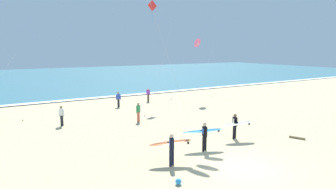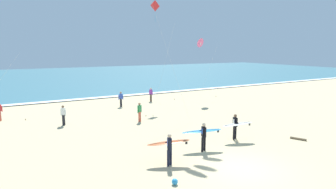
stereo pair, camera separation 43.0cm
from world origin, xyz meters
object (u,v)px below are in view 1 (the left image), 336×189
at_px(bystander_green_top, 138,112).
at_px(surfer_trailing, 204,133).
at_px(surfer_third, 236,124).
at_px(bystander_purple_top, 148,95).
at_px(surfer_lead, 171,145).
at_px(bystander_blue_top, 118,99).
at_px(kite_delta_rose_far, 197,43).
at_px(kite_diamond_scarlet_near, 153,10).
at_px(bystander_white_top, 62,116).
at_px(driftwood_log, 297,138).
at_px(beach_ball, 178,182).

bearing_deg(bystander_green_top, surfer_trailing, -85.74).
height_order(surfer_third, bystander_purple_top, surfer_third).
height_order(surfer_lead, surfer_trailing, same).
xyz_separation_m(surfer_lead, bystander_blue_top, (2.89, 15.43, -0.23)).
distance_m(surfer_lead, bystander_blue_top, 15.70).
relative_size(bystander_green_top, bystander_blue_top, 1.00).
relative_size(surfer_trailing, bystander_blue_top, 1.57).
distance_m(surfer_third, bystander_purple_top, 15.30).
bearing_deg(kite_delta_rose_far, surfer_trailing, -124.49).
distance_m(kite_diamond_scarlet_near, bystander_white_top, 15.30).
bearing_deg(surfer_lead, surfer_trailing, 17.28).
height_order(kite_delta_rose_far, driftwood_log, kite_delta_rose_far).
bearing_deg(kite_diamond_scarlet_near, driftwood_log, -82.71).
bearing_deg(bystander_white_top, bystander_purple_top, 29.38).
relative_size(surfer_lead, surfer_trailing, 0.92).
distance_m(kite_diamond_scarlet_near, bystander_purple_top, 9.33).
relative_size(kite_delta_rose_far, driftwood_log, 7.15).
bearing_deg(bystander_green_top, kite_delta_rose_far, 29.95).
height_order(bystander_green_top, bystander_white_top, same).
bearing_deg(bystander_white_top, kite_delta_rose_far, 14.01).
height_order(surfer_third, beach_ball, surfer_third).
bearing_deg(kite_delta_rose_far, bystander_blue_top, 175.44).
distance_m(surfer_lead, kite_diamond_scarlet_near, 19.90).
xyz_separation_m(surfer_third, driftwood_log, (3.67, -1.99, -0.98)).
relative_size(bystander_white_top, driftwood_log, 1.58).
bearing_deg(beach_ball, kite_diamond_scarlet_near, 65.67).
relative_size(kite_diamond_scarlet_near, bystander_white_top, 7.01).
xyz_separation_m(surfer_third, kite_delta_rose_far, (6.43, 13.32, 5.58)).
xyz_separation_m(surfer_third, bystander_green_top, (-3.66, 7.50, -0.23)).
relative_size(bystander_white_top, beach_ball, 5.68).
height_order(bystander_purple_top, bystander_blue_top, same).
bearing_deg(bystander_white_top, bystander_blue_top, 36.12).
bearing_deg(kite_diamond_scarlet_near, kite_delta_rose_far, -16.19).
relative_size(surfer_third, kite_diamond_scarlet_near, 0.19).
height_order(bystander_green_top, bystander_blue_top, same).
xyz_separation_m(bystander_blue_top, driftwood_log, (6.61, -16.06, -0.74)).
distance_m(bystander_green_top, bystander_blue_top, 6.60).
height_order(surfer_lead, bystander_purple_top, surfer_lead).
distance_m(surfer_trailing, beach_ball, 4.78).
distance_m(beach_ball, driftwood_log, 10.48).
relative_size(surfer_third, bystander_white_top, 1.34).
height_order(surfer_trailing, bystander_white_top, surfer_trailing).
xyz_separation_m(surfer_lead, kite_delta_rose_far, (12.26, 14.68, 5.58)).
distance_m(surfer_third, kite_delta_rose_far, 15.81).
distance_m(bystander_purple_top, beach_ball, 20.29).
bearing_deg(kite_delta_rose_far, surfer_lead, -129.87).
bearing_deg(surfer_third, kite_delta_rose_far, 64.23).
xyz_separation_m(surfer_third, bystander_blue_top, (-2.94, 14.07, -0.23)).
height_order(kite_diamond_scarlet_near, driftwood_log, kite_diamond_scarlet_near).
xyz_separation_m(kite_diamond_scarlet_near, bystander_purple_top, (-0.44, 0.52, -9.31)).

